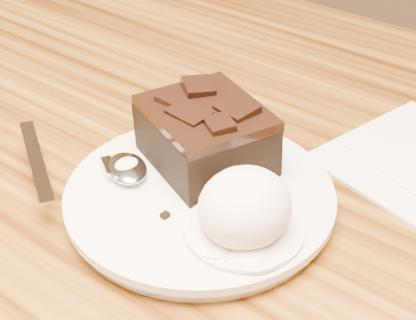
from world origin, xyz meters
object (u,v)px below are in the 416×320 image
Objects in this scene: plate at (200,200)px; brownie at (206,139)px; spoon at (127,170)px; ice_cream_scoop at (245,207)px.

plate is 0.05m from brownie.
plate is 0.06m from spoon.
spoon is (-0.04, -0.05, -0.02)m from brownie.
brownie is at bearing 145.58° from ice_cream_scoop.
plate is at bearing -58.23° from brownie.
ice_cream_scoop is 0.39× the size of spoon.
ice_cream_scoop reaches higher than spoon.
brownie is 0.54× the size of spoon.
brownie is 0.07m from spoon.
plate is 2.19× the size of brownie.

